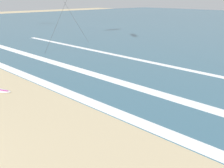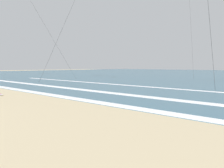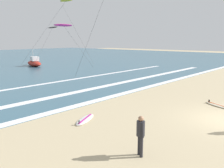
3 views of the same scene
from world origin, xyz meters
name	(u,v)px [view 2 (image 2 of 3)]	position (x,y,z in m)	size (l,w,h in m)	color
wave_foam_shoreline	(74,98)	(0.12, 8.60, 0.01)	(57.26, 0.72, 0.01)	white
wave_foam_mid_break	(114,93)	(0.18, 11.94, 0.01)	(47.42, 0.80, 0.01)	white
wave_foam_outer_break	(156,87)	(0.08, 17.36, 0.01)	(43.43, 0.56, 0.01)	white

